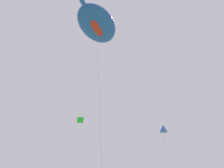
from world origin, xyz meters
TOP-DOWN VIEW (x-y plane):
  - big_show_kite at (-3.23, 10.42)m, footprint 12.60×7.93m
  - small_kite_delta_white at (8.95, 11.50)m, footprint 2.52×1.12m
  - small_kite_tiny_distant at (-0.29, 24.94)m, footprint 2.05×1.04m
  - small_kite_stunt_black at (-0.05, 17.01)m, footprint 0.94×2.40m

SIDE VIEW (x-z plane):
  - small_kite_delta_white at x=8.95m, z-range 4.21..13.62m
  - small_kite_stunt_black at x=-0.05m, z-range 4.10..13.82m
  - small_kite_tiny_distant at x=-0.29m, z-range 6.26..22.96m
  - big_show_kite at x=-3.23m, z-range 8.84..27.88m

